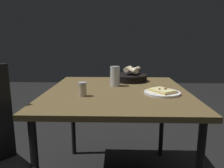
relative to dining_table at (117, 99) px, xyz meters
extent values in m
cube|color=brown|center=(0.00, 0.00, 0.05)|extent=(1.04, 0.96, 0.03)
cylinder|color=black|center=(0.46, -0.42, -0.33)|extent=(0.04, 0.04, 0.72)
cylinder|color=black|center=(0.46, 0.42, -0.33)|extent=(0.04, 0.04, 0.72)
cylinder|color=white|center=(-0.10, -0.29, 0.07)|extent=(0.23, 0.23, 0.01)
cube|color=#D7B467|center=(-0.10, -0.29, 0.08)|extent=(0.20, 0.18, 0.01)
cube|color=beige|center=(-0.10, -0.29, 0.09)|extent=(0.18, 0.17, 0.01)
sphere|color=brown|center=(-0.10, -0.31, 0.10)|extent=(0.02, 0.02, 0.02)
sphere|color=brown|center=(-0.10, -0.27, 0.10)|extent=(0.02, 0.02, 0.02)
sphere|color=brown|center=(-0.10, -0.31, 0.10)|extent=(0.02, 0.02, 0.02)
cylinder|color=black|center=(0.34, -0.11, 0.09)|extent=(0.28, 0.28, 0.05)
cylinder|color=beige|center=(0.36, -0.15, 0.16)|extent=(0.13, 0.10, 0.04)
cylinder|color=beige|center=(0.30, -0.13, 0.16)|extent=(0.12, 0.08, 0.04)
cylinder|color=beige|center=(0.35, -0.09, 0.16)|extent=(0.13, 0.08, 0.04)
cylinder|color=red|center=(0.40, -0.13, 0.09)|extent=(0.06, 0.06, 0.03)
cylinder|color=silver|center=(0.13, 0.02, 0.14)|extent=(0.07, 0.07, 0.15)
cylinder|color=orange|center=(0.13, 0.02, 0.11)|extent=(0.06, 0.06, 0.09)
cylinder|color=#BFB299|center=(-0.17, 0.21, 0.10)|extent=(0.05, 0.05, 0.07)
cylinder|color=maroon|center=(-0.17, 0.21, 0.09)|extent=(0.04, 0.04, 0.04)
cylinder|color=#B7B7BC|center=(-0.17, 0.21, 0.15)|extent=(0.05, 0.05, 0.01)
camera|label=1|loc=(-1.44, -0.01, 0.41)|focal=34.18mm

